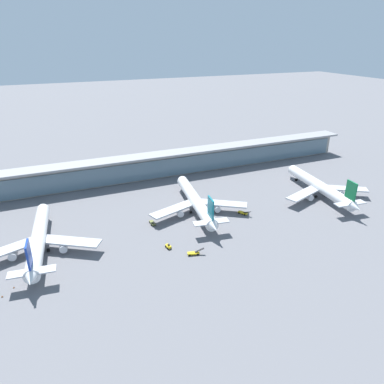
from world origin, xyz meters
The scene contains 13 objects.
ground_plane centered at (0.00, 0.00, 0.00)m, with size 1200.00×1200.00×0.00m, color slate.
airliner_left_stand centered at (-74.22, -2.22, 5.45)m, with size 49.74×65.03×17.31m.
airliner_centre_stand centered at (-0.51, 5.77, 5.45)m, with size 49.56×64.96×17.31m.
airliner_right_stand centered at (69.85, -3.72, 5.45)m, with size 49.70×65.02×17.31m.
service_truck_near_nose_yellow centered at (19.72, -6.48, 0.81)m, with size 4.37×6.65×2.70m.
service_truck_under_wing_yellow centered at (-24.95, -21.13, 0.87)m, with size 2.12×3.08×2.05m.
service_truck_mid_apron_olive centered at (-24.85, 1.15, 0.81)m, with size 2.06×6.84×2.70m.
service_truck_by_tail_olive centered at (79.60, -6.94, 0.87)m, with size 2.86×3.33×2.05m.
service_truck_on_taxiway_yellow centered at (-17.03, -29.73, 0.81)m, with size 6.93×2.88×2.70m.
terminal_building centered at (0.00, 59.97, 7.87)m, with size 267.16×12.80×15.20m.
safety_cone_alpha centered at (-87.16, -27.69, 0.32)m, with size 0.62×0.62×0.70m.
safety_cone_delta centered at (-83.62, -24.03, 0.32)m, with size 0.62×0.62×0.70m.
safety_cone_echo centered at (-79.64, -21.79, 0.32)m, with size 0.62×0.62×0.70m.
Camera 1 is at (-65.70, -141.67, 81.26)m, focal length 33.34 mm.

